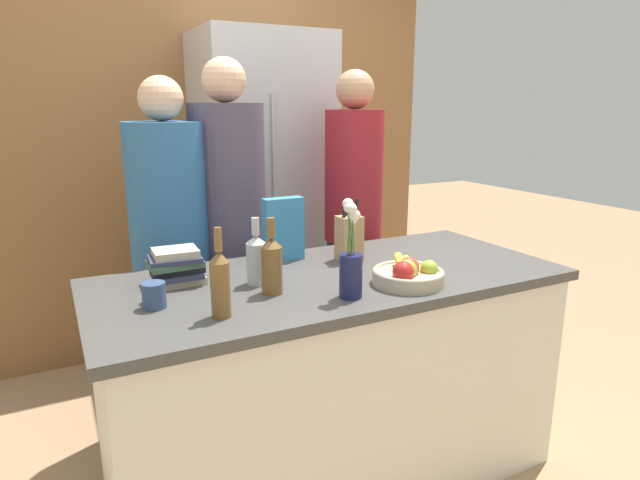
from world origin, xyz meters
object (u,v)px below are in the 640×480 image
Objects in this scene: flower_vase at (351,262)px; person_in_red_tee at (353,212)px; cereal_box at (284,229)px; coffee_mug at (154,295)px; person_at_sink at (171,241)px; bottle_vinegar at (256,258)px; knife_block at (349,237)px; refrigerator at (264,201)px; bottle_oil at (220,282)px; person_in_blue at (230,223)px; book_stack at (176,267)px; bottle_wine at (272,264)px; fruit_bowl at (408,274)px.

person_in_red_tee is at bearing 58.95° from flower_vase.
cereal_box is 0.70m from coffee_mug.
person_at_sink is at bearing 73.81° from coffee_mug.
flower_vase is 0.38m from bottle_vinegar.
knife_block is at bearing -140.90° from person_in_red_tee.
refrigerator is 1.60m from coffee_mug.
cereal_box is 0.94× the size of bottle_oil.
flower_vase reaches higher than cereal_box.
cereal_box is 0.67m from bottle_oil.
refrigerator is 7.70× the size of bottle_vinegar.
person_at_sink is at bearing 159.22° from person_in_blue.
book_stack is 0.12× the size of person_at_sink.
person_in_blue reaches higher than bottle_wine.
person_at_sink reaches higher than flower_vase.
coffee_mug is at bearing -84.57° from person_at_sink.
book_stack reaches higher than coffee_mug.
person_at_sink is 0.30m from person_in_blue.
person_in_blue is at bearing 26.37° from person_at_sink.
person_in_red_tee is (0.57, 0.95, -0.04)m from flower_vase.
person_in_red_tee is at bearing -25.71° from person_in_blue.
refrigerator reaches higher than bottle_vinegar.
flower_vase is at bearing -49.93° from bottle_vinegar.
cereal_box is at bearing 61.02° from bottle_wine.
bottle_oil is at bearing 179.10° from fruit_bowl.
bottle_vinegar is (-0.47, -0.12, -0.00)m from knife_block.
bottle_wine is (-0.46, -0.24, 0.01)m from knife_block.
book_stack is at bearing 178.86° from knife_block.
book_stack is (0.12, 0.21, 0.02)m from coffee_mug.
book_stack is at bearing 97.52° from bottle_oil.
book_stack is 0.12× the size of person_in_blue.
flower_vase is at bearing -139.76° from person_in_red_tee.
knife_block is 0.79m from bottle_oil.
fruit_bowl is 1.01m from person_in_blue.
fruit_bowl is 0.98× the size of cereal_box.
book_stack is at bearing 152.34° from fruit_bowl.
book_stack reaches higher than fruit_bowl.
bottle_wine reaches higher than coffee_mug.
person_in_blue is (-0.39, 0.93, 0.06)m from fruit_bowl.
person_in_blue is (-0.41, -0.58, 0.01)m from refrigerator.
refrigerator reaches higher than person_at_sink.
person_at_sink is (0.08, 0.50, -0.02)m from book_stack.
book_stack is at bearing 137.22° from bottle_wine.
flower_vase reaches higher than bottle_oil.
person_in_red_tee is (1.20, 0.73, 0.05)m from coffee_mug.
person_at_sink is (-0.41, 0.38, -0.09)m from cereal_box.
fruit_bowl is 0.15× the size of person_in_blue.
flower_vase is at bearing -87.93° from cereal_box.
book_stack is (-0.77, 0.40, 0.03)m from fruit_bowl.
refrigerator is 0.71m from person_in_blue.
bottle_wine reaches higher than knife_block.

